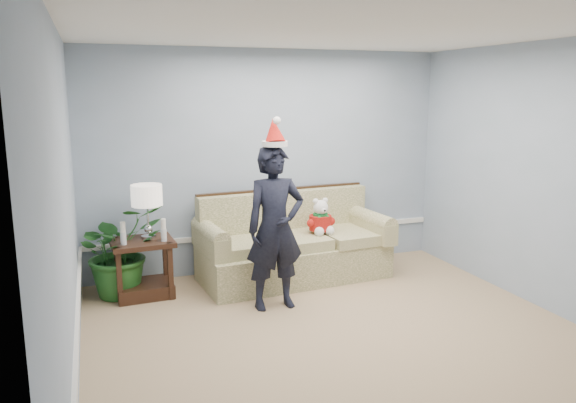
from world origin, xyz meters
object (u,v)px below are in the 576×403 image
at_px(side_table, 144,274).
at_px(man, 275,228).
at_px(houseplant, 120,250).
at_px(sofa, 292,247).
at_px(teddy_bear, 321,221).
at_px(table_lamp, 147,198).

bearing_deg(side_table, man, -31.58).
relative_size(houseplant, man, 0.60).
distance_m(sofa, teddy_bear, 0.47).
bearing_deg(table_lamp, houseplant, 167.86).
distance_m(side_table, table_lamp, 0.84).
relative_size(table_lamp, houseplant, 0.58).
bearing_deg(table_lamp, side_table, -147.36).
bearing_deg(sofa, table_lamp, 175.76).
distance_m(side_table, teddy_bear, 2.11).
xyz_separation_m(side_table, man, (1.26, -0.77, 0.59)).
bearing_deg(houseplant, table_lamp, -12.14).
relative_size(man, teddy_bear, 3.88).
height_order(houseplant, teddy_bear, houseplant).
bearing_deg(side_table, houseplant, 153.28).
relative_size(sofa, man, 1.35).
relative_size(side_table, man, 0.41).
xyz_separation_m(table_lamp, man, (1.18, -0.82, -0.24)).
bearing_deg(houseplant, man, -30.85).
bearing_deg(man, side_table, 146.43).
distance_m(man, teddy_bear, 1.09).
height_order(side_table, man, man).
bearing_deg(houseplant, sofa, -1.44).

